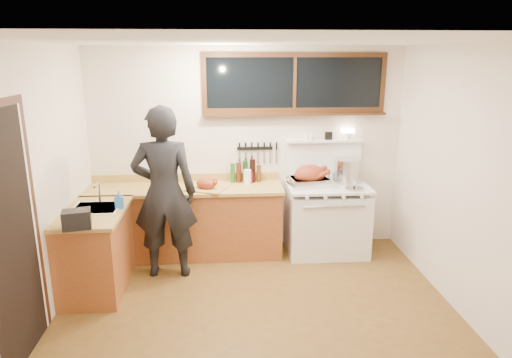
{
  "coord_description": "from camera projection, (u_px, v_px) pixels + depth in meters",
  "views": [
    {
      "loc": [
        -0.31,
        -4.04,
        2.48
      ],
      "look_at": [
        0.05,
        0.85,
        1.15
      ],
      "focal_mm": 32.0,
      "sensor_mm": 36.0,
      "label": 1
    }
  ],
  "objects": [
    {
      "name": "counter_back",
      "position": [
        186.0,
        221.0,
        5.78
      ],
      "size": [
        2.44,
        0.64,
        1.0
      ],
      "color": "brown",
      "rests_on": "ground"
    },
    {
      "name": "roast_turkey",
      "position": [
        310.0,
        177.0,
        5.71
      ],
      "size": [
        0.55,
        0.44,
        0.26
      ],
      "color": "silver",
      "rests_on": "vintage_stove"
    },
    {
      "name": "room_shell",
      "position": [
        257.0,
        150.0,
        4.13
      ],
      "size": [
        4.1,
        3.6,
        2.65
      ],
      "color": "silver",
      "rests_on": "ground"
    },
    {
      "name": "cutting_board",
      "position": [
        206.0,
        185.0,
        5.54
      ],
      "size": [
        0.54,
        0.48,
        0.15
      ],
      "color": "#B59047",
      "rests_on": "counter_back"
    },
    {
      "name": "counter_left",
      "position": [
        96.0,
        250.0,
        4.92
      ],
      "size": [
        0.64,
        1.09,
        0.9
      ],
      "color": "brown",
      "rests_on": "ground"
    },
    {
      "name": "knife_strip",
      "position": [
        256.0,
        149.0,
        5.89
      ],
      "size": [
        0.52,
        0.03,
        0.28
      ],
      "color": "black",
      "rests_on": "room_shell"
    },
    {
      "name": "back_window",
      "position": [
        295.0,
        90.0,
        5.71
      ],
      "size": [
        2.32,
        0.13,
        0.77
      ],
      "color": "black",
      "rests_on": "room_shell"
    },
    {
      "name": "toaster",
      "position": [
        77.0,
        219.0,
        4.29
      ],
      "size": [
        0.29,
        0.23,
        0.18
      ],
      "color": "black",
      "rests_on": "counter_left"
    },
    {
      "name": "coffee_tin",
      "position": [
        249.0,
        178.0,
        5.83
      ],
      "size": [
        0.11,
        0.1,
        0.14
      ],
      "color": "maroon",
      "rests_on": "counter_back"
    },
    {
      "name": "bottle_cluster",
      "position": [
        246.0,
        172.0,
        5.85
      ],
      "size": [
        0.4,
        0.07,
        0.3
      ],
      "color": "black",
      "rests_on": "counter_back"
    },
    {
      "name": "man",
      "position": [
        164.0,
        193.0,
        5.11
      ],
      "size": [
        0.72,
        0.48,
        1.98
      ],
      "color": "black",
      "rests_on": "ground"
    },
    {
      "name": "left_doorway",
      "position": [
        12.0,
        238.0,
        3.6
      ],
      "size": [
        0.02,
        1.04,
        2.17
      ],
      "color": "black",
      "rests_on": "ground"
    },
    {
      "name": "ground_plane",
      "position": [
        257.0,
        313.0,
        4.56
      ],
      "size": [
        4.0,
        3.5,
        0.02
      ],
      "primitive_type": "cube",
      "color": "#583B17"
    },
    {
      "name": "vintage_stove",
      "position": [
        326.0,
        217.0,
        5.86
      ],
      "size": [
        1.02,
        0.74,
        1.57
      ],
      "color": "white",
      "rests_on": "ground"
    },
    {
      "name": "saucepan",
      "position": [
        338.0,
        177.0,
        5.89
      ],
      "size": [
        0.2,
        0.3,
        0.12
      ],
      "color": "silver",
      "rests_on": "vintage_stove"
    },
    {
      "name": "soap_bottle",
      "position": [
        119.0,
        199.0,
        4.86
      ],
      "size": [
        0.09,
        0.1,
        0.19
      ],
      "color": "blue",
      "rests_on": "counter_left"
    },
    {
      "name": "pitcher",
      "position": [
        247.0,
        177.0,
        5.78
      ],
      "size": [
        0.12,
        0.12,
        0.19
      ],
      "color": "white",
      "rests_on": "counter_back"
    },
    {
      "name": "pot_lid",
      "position": [
        354.0,
        188.0,
        5.56
      ],
      "size": [
        0.24,
        0.24,
        0.04
      ],
      "color": "silver",
      "rests_on": "vintage_stove"
    },
    {
      "name": "sink_unit",
      "position": [
        97.0,
        213.0,
        4.89
      ],
      "size": [
        0.5,
        0.45,
        0.37
      ],
      "color": "white",
      "rests_on": "counter_left"
    },
    {
      "name": "stockpot",
      "position": [
        347.0,
        171.0,
        5.84
      ],
      "size": [
        0.39,
        0.39,
        0.31
      ],
      "color": "silver",
      "rests_on": "vintage_stove"
    }
  ]
}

